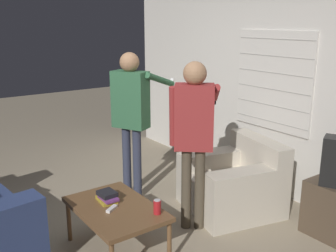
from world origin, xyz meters
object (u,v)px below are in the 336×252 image
at_px(person_left_standing, 131,108).
at_px(person_right_standing, 194,126).
at_px(coffee_table, 116,211).
at_px(spare_remote, 112,209).
at_px(armchair_beige, 235,183).
at_px(book_stack, 107,197).
at_px(soda_can, 157,207).

height_order(person_left_standing, person_right_standing, person_left_standing).
height_order(coffee_table, spare_remote, spare_remote).
distance_m(armchair_beige, coffee_table, 1.47).
distance_m(armchair_beige, person_left_standing, 1.43).
bearing_deg(book_stack, person_left_standing, 136.96).
xyz_separation_m(person_left_standing, spare_remote, (0.97, -0.79, -0.63)).
xyz_separation_m(coffee_table, person_right_standing, (0.05, 0.84, 0.66)).
bearing_deg(book_stack, armchair_beige, 84.21).
bearing_deg(person_right_standing, person_left_standing, 136.85).
bearing_deg(soda_can, armchair_beige, 104.00).
distance_m(soda_can, spare_remote, 0.41).
relative_size(armchair_beige, person_left_standing, 0.64).
relative_size(book_stack, spare_remote, 1.74).
xyz_separation_m(person_left_standing, book_stack, (0.79, -0.74, -0.59)).
height_order(armchair_beige, spare_remote, armchair_beige).
bearing_deg(spare_remote, soda_can, 14.83).
height_order(armchair_beige, person_right_standing, person_right_standing).
bearing_deg(armchair_beige, spare_remote, 104.48).
xyz_separation_m(coffee_table, book_stack, (-0.14, -0.01, 0.09)).
bearing_deg(person_right_standing, book_stack, -152.24).
xyz_separation_m(armchair_beige, spare_remote, (0.02, -1.52, 0.15)).
relative_size(armchair_beige, person_right_standing, 0.65).
height_order(armchair_beige, coffee_table, armchair_beige).
bearing_deg(book_stack, spare_remote, -15.16).
height_order(coffee_table, person_right_standing, person_right_standing).
xyz_separation_m(person_right_standing, book_stack, (-0.19, -0.85, -0.57)).
bearing_deg(armchair_beige, soda_can, 117.56).
relative_size(armchair_beige, coffee_table, 1.16).
distance_m(coffee_table, book_stack, 0.16).
bearing_deg(spare_remote, person_left_standing, 110.87).
bearing_deg(book_stack, soda_can, 27.19).
height_order(person_right_standing, spare_remote, person_right_standing).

